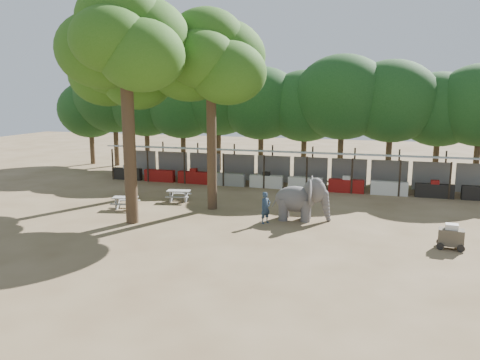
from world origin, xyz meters
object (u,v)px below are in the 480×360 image
(picnic_table_near, at_px, (125,201))
(picnic_table_far, at_px, (179,194))
(yard_tree_center, at_px, (124,41))
(yard_tree_back, at_px, (210,59))
(yard_tree_left, at_px, (124,68))
(cart_front, at_px, (451,237))
(elephant, at_px, (302,199))
(handler, at_px, (266,208))

(picnic_table_near, relative_size, picnic_table_far, 1.00)
(yard_tree_center, bearing_deg, yard_tree_back, 53.14)
(yard_tree_left, relative_size, yard_tree_back, 0.97)
(yard_tree_back, height_order, cart_front, yard_tree_back)
(elephant, height_order, handler, elephant)
(yard_tree_back, bearing_deg, elephant, -11.29)
(handler, bearing_deg, yard_tree_left, 106.21)
(yard_tree_center, distance_m, elephant, 12.10)
(picnic_table_far, bearing_deg, yard_tree_left, 166.97)
(picnic_table_near, height_order, cart_front, cart_front)
(picnic_table_near, bearing_deg, yard_tree_back, 7.82)
(elephant, bearing_deg, yard_tree_left, 165.32)
(yard_tree_back, bearing_deg, yard_tree_center, -126.86)
(yard_tree_center, bearing_deg, picnic_table_far, 84.44)
(elephant, xyz_separation_m, picnic_table_far, (-8.07, 2.05, -0.70))
(yard_tree_center, height_order, elephant, yard_tree_center)
(yard_tree_back, distance_m, elephant, 9.31)
(picnic_table_far, xyz_separation_m, cart_front, (15.08, -4.89, 0.09))
(elephant, bearing_deg, cart_front, -26.37)
(yard_tree_center, height_order, cart_front, yard_tree_center)
(yard_tree_back, bearing_deg, picnic_table_near, -160.12)
(elephant, relative_size, cart_front, 2.52)
(yard_tree_left, xyz_separation_m, elephant, (11.56, -2.11, -7.04))
(handler, bearing_deg, picnic_table_far, 97.73)
(picnic_table_near, distance_m, picnic_table_far, 3.45)
(yard_tree_back, bearing_deg, cart_front, -17.44)
(yard_tree_left, distance_m, handler, 12.75)
(handler, xyz_separation_m, picnic_table_far, (-6.38, 3.27, -0.37))
(picnic_table_near, distance_m, cart_front, 17.44)
(yard_tree_left, relative_size, handler, 6.63)
(yard_tree_back, relative_size, cart_front, 9.39)
(handler, bearing_deg, picnic_table_near, 120.74)
(yard_tree_center, xyz_separation_m, elephant, (8.55, 2.89, -8.05))
(yard_tree_back, xyz_separation_m, picnic_table_near, (-4.73, -1.71, -8.08))
(handler, bearing_deg, cart_front, -65.71)
(handler, relative_size, picnic_table_far, 1.01)
(yard_tree_left, height_order, elephant, yard_tree_left)
(elephant, bearing_deg, yard_tree_back, 164.37)
(handler, bearing_deg, elephant, -19.45)
(elephant, height_order, cart_front, elephant)
(yard_tree_center, height_order, picnic_table_far, yard_tree_center)
(yard_tree_center, relative_size, yard_tree_back, 1.06)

